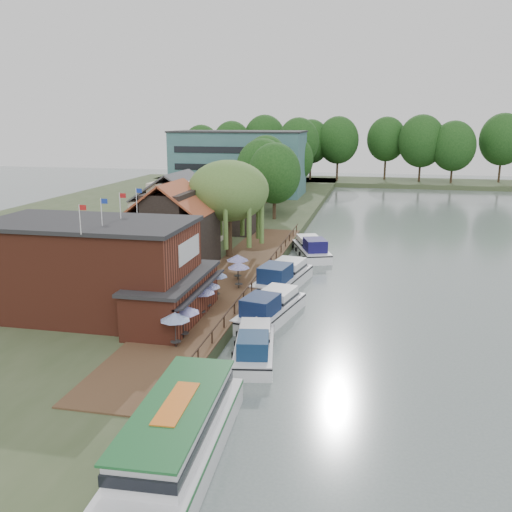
# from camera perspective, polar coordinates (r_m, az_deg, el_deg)

# --- Properties ---
(ground) EXTENTS (260.00, 260.00, 0.00)m
(ground) POSITION_cam_1_polar(r_m,az_deg,el_deg) (42.32, 4.55, -8.13)
(ground) COLOR slate
(ground) RESTS_ON ground
(land_bank) EXTENTS (50.00, 140.00, 1.00)m
(land_bank) POSITION_cam_1_polar(r_m,az_deg,el_deg) (83.26, -12.92, 2.81)
(land_bank) COLOR #384728
(land_bank) RESTS_ON ground
(quay_deck) EXTENTS (6.00, 50.00, 0.10)m
(quay_deck) POSITION_cam_1_polar(r_m,az_deg,el_deg) (52.76, -2.59, -2.45)
(quay_deck) COLOR #47301E
(quay_deck) RESTS_ON land_bank
(quay_rail) EXTENTS (0.20, 49.00, 1.00)m
(quay_rail) POSITION_cam_1_polar(r_m,az_deg,el_deg) (52.50, 0.40, -2.01)
(quay_rail) COLOR black
(quay_rail) RESTS_ON land_bank
(pub) EXTENTS (20.00, 11.00, 7.30)m
(pub) POSITION_cam_1_polar(r_m,az_deg,el_deg) (43.89, -13.94, -1.30)
(pub) COLOR maroon
(pub) RESTS_ON land_bank
(hotel_block) EXTENTS (25.40, 12.40, 12.30)m
(hotel_block) POSITION_cam_1_polar(r_m,az_deg,el_deg) (112.61, -1.73, 9.31)
(hotel_block) COLOR #38666B
(hotel_block) RESTS_ON land_bank
(cottage_a) EXTENTS (8.60, 7.60, 8.50)m
(cottage_a) POSITION_cam_1_polar(r_m,az_deg,el_deg) (57.60, -8.37, 3.08)
(cottage_a) COLOR black
(cottage_a) RESTS_ON land_bank
(cottage_b) EXTENTS (9.60, 8.60, 8.50)m
(cottage_b) POSITION_cam_1_polar(r_m,az_deg,el_deg) (67.87, -7.81, 4.70)
(cottage_b) COLOR beige
(cottage_b) RESTS_ON land_bank
(cottage_c) EXTENTS (7.60, 7.60, 8.50)m
(cottage_c) POSITION_cam_1_polar(r_m,az_deg,el_deg) (75.18, -2.59, 5.67)
(cottage_c) COLOR black
(cottage_c) RESTS_ON land_bank
(willow) EXTENTS (8.60, 8.60, 10.43)m
(willow) POSITION_cam_1_polar(r_m,az_deg,el_deg) (60.77, -2.76, 4.68)
(willow) COLOR #476B2D
(willow) RESTS_ON land_bank
(umbrella_0) EXTENTS (1.99, 1.99, 2.38)m
(umbrella_0) POSITION_cam_1_polar(r_m,az_deg,el_deg) (37.68, -8.06, -7.30)
(umbrella_0) COLOR navy
(umbrella_0) RESTS_ON quay_deck
(umbrella_1) EXTENTS (2.25, 2.25, 2.38)m
(umbrella_1) POSITION_cam_1_polar(r_m,az_deg,el_deg) (39.01, -7.27, -6.53)
(umbrella_1) COLOR navy
(umbrella_1) RESTS_ON quay_deck
(umbrella_2) EXTENTS (2.19, 2.19, 2.38)m
(umbrella_2) POSITION_cam_1_polar(r_m,az_deg,el_deg) (43.07, -5.54, -4.52)
(umbrella_2) COLOR navy
(umbrella_2) RESTS_ON quay_deck
(umbrella_3) EXTENTS (2.19, 2.19, 2.38)m
(umbrella_3) POSITION_cam_1_polar(r_m,az_deg,el_deg) (44.47, -4.94, -3.92)
(umbrella_3) COLOR navy
(umbrella_3) RESTS_ON quay_deck
(umbrella_4) EXTENTS (2.03, 2.03, 2.38)m
(umbrella_4) POSITION_cam_1_polar(r_m,az_deg,el_deg) (47.30, -4.06, -2.82)
(umbrella_4) COLOR navy
(umbrella_4) RESTS_ON quay_deck
(umbrella_5) EXTENTS (1.97, 1.97, 2.38)m
(umbrella_5) POSITION_cam_1_polar(r_m,az_deg,el_deg) (49.90, -1.74, -1.91)
(umbrella_5) COLOR navy
(umbrella_5) RESTS_ON quay_deck
(umbrella_6) EXTENTS (2.06, 2.06, 2.38)m
(umbrella_6) POSITION_cam_1_polar(r_m,az_deg,el_deg) (52.53, -1.85, -1.11)
(umbrella_6) COLOR navy
(umbrella_6) RESTS_ON quay_deck
(cruiser_0) EXTENTS (4.40, 9.41, 2.16)m
(cruiser_0) POSITION_cam_1_polar(r_m,az_deg,el_deg) (38.52, -0.17, -8.61)
(cruiser_0) COLOR silver
(cruiser_0) RESTS_ON ground
(cruiser_1) EXTENTS (5.32, 10.61, 2.47)m
(cruiser_1) POSITION_cam_1_polar(r_m,az_deg,el_deg) (45.42, 1.44, -4.89)
(cruiser_1) COLOR white
(cruiser_1) RESTS_ON ground
(cruiser_2) EXTENTS (5.30, 11.22, 2.65)m
(cruiser_2) POSITION_cam_1_polar(r_m,az_deg,el_deg) (53.96, 2.70, -1.78)
(cruiser_2) COLOR white
(cruiser_2) RESTS_ON ground
(cruiser_3) EXTENTS (6.37, 10.59, 2.45)m
(cruiser_3) POSITION_cam_1_polar(r_m,az_deg,el_deg) (66.26, 5.56, 1.00)
(cruiser_3) COLOR white
(cruiser_3) RESTS_ON ground
(tour_boat) EXTENTS (4.57, 14.19, 3.06)m
(tour_boat) POSITION_cam_1_polar(r_m,az_deg,el_deg) (27.29, -8.31, -17.73)
(tour_boat) COLOR silver
(tour_boat) RESTS_ON ground
(swan) EXTENTS (0.44, 0.44, 0.44)m
(swan) POSITION_cam_1_polar(r_m,az_deg,el_deg) (32.59, -4.77, -14.71)
(swan) COLOR white
(swan) RESTS_ON ground
(bank_tree_0) EXTENTS (7.74, 7.74, 11.24)m
(bank_tree_0) POSITION_cam_1_polar(r_m,az_deg,el_deg) (84.34, 1.86, 7.49)
(bank_tree_0) COLOR #143811
(bank_tree_0) RESTS_ON land_bank
(bank_tree_1) EXTENTS (8.57, 8.57, 11.58)m
(bank_tree_1) POSITION_cam_1_polar(r_m,az_deg,el_deg) (91.71, 0.68, 8.10)
(bank_tree_1) COLOR #143811
(bank_tree_1) RESTS_ON land_bank
(bank_tree_2) EXTENTS (7.60, 7.60, 11.80)m
(bank_tree_2) POSITION_cam_1_polar(r_m,az_deg,el_deg) (100.63, 1.01, 8.66)
(bank_tree_2) COLOR #143811
(bank_tree_2) RESTS_ON land_bank
(bank_tree_3) EXTENTS (7.98, 7.98, 11.12)m
(bank_tree_3) POSITION_cam_1_polar(r_m,az_deg,el_deg) (116.62, 3.78, 9.15)
(bank_tree_3) COLOR #143811
(bank_tree_3) RESTS_ON land_bank
(bank_tree_4) EXTENTS (8.88, 8.88, 14.81)m
(bank_tree_4) POSITION_cam_1_polar(r_m,az_deg,el_deg) (125.58, 4.26, 10.30)
(bank_tree_4) COLOR #143811
(bank_tree_4) RESTS_ON land_bank
(bank_tree_5) EXTENTS (8.91, 8.91, 11.88)m
(bank_tree_5) POSITION_cam_1_polar(r_m,az_deg,el_deg) (134.78, 3.08, 9.93)
(bank_tree_5) COLOR #143811
(bank_tree_5) RESTS_ON land_bank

